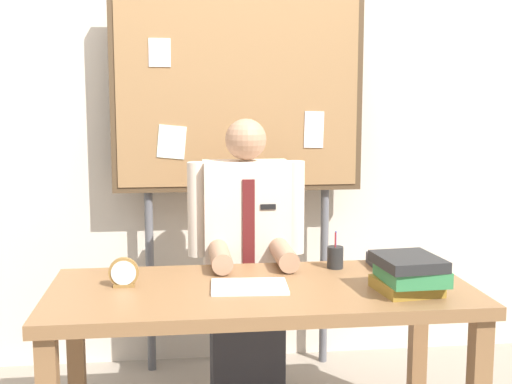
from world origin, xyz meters
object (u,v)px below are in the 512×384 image
object	(u,v)px
pen_holder	(335,257)
bulletin_board	(238,99)
desk	(261,308)
book_stack	(409,273)
paper_tray	(401,261)
person	(246,273)
open_notebook	(249,287)
desk_clock	(124,274)

from	to	relation	value
pen_holder	bulletin_board	bearing A→B (deg)	117.21
desk	pen_holder	size ratio (longest dim) A/B	10.33
bulletin_board	book_stack	world-z (taller)	bulletin_board
bulletin_board	paper_tray	distance (m)	1.18
desk	person	size ratio (longest dim) A/B	1.21
desk	open_notebook	bearing A→B (deg)	-157.75
open_notebook	paper_tray	xyz separation A→B (m)	(0.70, 0.25, 0.02)
desk	paper_tray	xyz separation A→B (m)	(0.65, 0.23, 0.12)
desk	book_stack	bearing A→B (deg)	-15.57
person	desk_clock	bearing A→B (deg)	-136.98
bulletin_board	person	bearing A→B (deg)	-89.97
desk_clock	pen_holder	xyz separation A→B (m)	(0.89, 0.18, -0.00)
bulletin_board	open_notebook	xyz separation A→B (m)	(-0.05, -0.95, -0.72)
person	pen_holder	xyz separation A→B (m)	(0.35, -0.31, 0.14)
open_notebook	paper_tray	size ratio (longest dim) A/B	1.13
open_notebook	desk_clock	xyz separation A→B (m)	(-0.48, 0.08, 0.05)
person	bulletin_board	bearing A→B (deg)	90.03
desk	paper_tray	size ratio (longest dim) A/B	6.36
open_notebook	paper_tray	bearing A→B (deg)	19.62
pen_holder	paper_tray	bearing A→B (deg)	-2.69
book_stack	desk_clock	bearing A→B (deg)	169.07
person	bulletin_board	xyz separation A→B (m)	(-0.00, 0.38, 0.82)
person	open_notebook	world-z (taller)	person
open_notebook	book_stack	bearing A→B (deg)	-12.51
book_stack	paper_tray	bearing A→B (deg)	74.88
book_stack	pen_holder	distance (m)	0.44
bulletin_board	desk_clock	xyz separation A→B (m)	(-0.53, -0.88, -0.67)
person	book_stack	size ratio (longest dim) A/B	4.73
desk	person	world-z (taller)	person
desk_clock	pen_holder	size ratio (longest dim) A/B	0.73
bulletin_board	pen_holder	bearing A→B (deg)	-62.79
paper_tray	open_notebook	bearing A→B (deg)	-160.38
desk	desk_clock	xyz separation A→B (m)	(-0.53, 0.06, 0.14)
desk	paper_tray	world-z (taller)	paper_tray
bulletin_board	paper_tray	world-z (taller)	bulletin_board
person	desk	bearing A→B (deg)	-90.00
open_notebook	desk_clock	bearing A→B (deg)	171.02
desk	bulletin_board	size ratio (longest dim) A/B	0.83
person	open_notebook	bearing A→B (deg)	-94.86
person	paper_tray	distance (m)	0.73
paper_tray	bulletin_board	bearing A→B (deg)	132.56
bulletin_board	desk_clock	distance (m)	1.23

